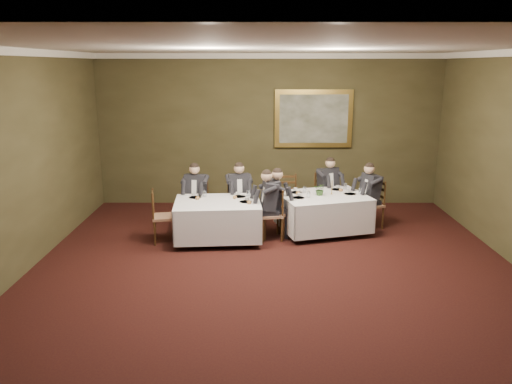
{
  "coord_description": "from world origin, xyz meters",
  "views": [
    {
      "loc": [
        -0.29,
        -6.65,
        3.25
      ],
      "look_at": [
        -0.3,
        1.55,
        1.15
      ],
      "focal_mm": 35.0,
      "sensor_mm": 36.0,
      "label": 1
    }
  ],
  "objects_px": {
    "diner_sec_endright": "(271,213)",
    "painting": "(313,119)",
    "table_second": "(218,218)",
    "centerpiece": "(320,189)",
    "chair_main_backleft": "(288,208)",
    "table_main": "(323,210)",
    "diner_main_endright": "(371,204)",
    "diner_sec_backleft": "(197,203)",
    "chair_main_endright": "(371,214)",
    "chair_sec_backleft": "(197,214)",
    "chair_main_backright": "(326,205)",
    "diner_main_endleft": "(273,211)",
    "candlestick": "(332,187)",
    "chair_sec_backright": "(239,213)",
    "chair_sec_endright": "(271,225)",
    "chair_main_endleft": "(272,223)",
    "chair_sec_endleft": "(164,227)",
    "diner_main_backright": "(327,195)",
    "diner_sec_backright": "(239,202)"
  },
  "relations": [
    {
      "from": "candlestick",
      "to": "painting",
      "type": "height_order",
      "value": "painting"
    },
    {
      "from": "diner_sec_backright",
      "to": "diner_sec_endright",
      "type": "xyz_separation_m",
      "value": [
        0.63,
        -0.77,
        0.0
      ]
    },
    {
      "from": "diner_sec_backright",
      "to": "centerpiece",
      "type": "relative_size",
      "value": 5.14
    },
    {
      "from": "diner_main_backright",
      "to": "diner_main_endright",
      "type": "bearing_deg",
      "value": 114.51
    },
    {
      "from": "centerpiece",
      "to": "chair_main_backleft",
      "type": "bearing_deg",
      "value": 129.15
    },
    {
      "from": "table_second",
      "to": "chair_sec_backright",
      "type": "xyz_separation_m",
      "value": [
        0.37,
        0.85,
        -0.17
      ]
    },
    {
      "from": "chair_sec_endleft",
      "to": "centerpiece",
      "type": "xyz_separation_m",
      "value": [
        2.99,
        0.54,
        0.61
      ]
    },
    {
      "from": "chair_main_endright",
      "to": "chair_sec_backleft",
      "type": "xyz_separation_m",
      "value": [
        -3.55,
        0.03,
        0.0
      ]
    },
    {
      "from": "diner_sec_backleft",
      "to": "diner_sec_endright",
      "type": "distance_m",
      "value": 1.65
    },
    {
      "from": "chair_sec_endright",
      "to": "painting",
      "type": "distance_m",
      "value": 3.24
    },
    {
      "from": "chair_main_endleft",
      "to": "candlestick",
      "type": "height_order",
      "value": "candlestick"
    },
    {
      "from": "chair_main_backleft",
      "to": "chair_sec_backright",
      "type": "height_order",
      "value": "same"
    },
    {
      "from": "table_main",
      "to": "chair_sec_endleft",
      "type": "xyz_separation_m",
      "value": [
        -3.06,
        -0.55,
        -0.17
      ]
    },
    {
      "from": "diner_sec_endright",
      "to": "candlestick",
      "type": "bearing_deg",
      "value": -78.3
    },
    {
      "from": "diner_sec_endright",
      "to": "chair_main_backleft",
      "type": "bearing_deg",
      "value": -29.07
    },
    {
      "from": "chair_main_backright",
      "to": "chair_sec_endright",
      "type": "bearing_deg",
      "value": 21.1
    },
    {
      "from": "chair_main_backright",
      "to": "diner_main_endleft",
      "type": "height_order",
      "value": "diner_main_endleft"
    },
    {
      "from": "diner_sec_endright",
      "to": "painting",
      "type": "relative_size",
      "value": 0.75
    },
    {
      "from": "chair_sec_endright",
      "to": "painting",
      "type": "bearing_deg",
      "value": -32.03
    },
    {
      "from": "table_main",
      "to": "candlestick",
      "type": "bearing_deg",
      "value": 23.33
    },
    {
      "from": "chair_main_endright",
      "to": "chair_sec_backright",
      "type": "relative_size",
      "value": 1.0
    },
    {
      "from": "chair_sec_endright",
      "to": "diner_main_endleft",
      "type": "bearing_deg",
      "value": -25.03
    },
    {
      "from": "diner_main_endright",
      "to": "chair_sec_backleft",
      "type": "relative_size",
      "value": 1.35
    },
    {
      "from": "chair_main_backleft",
      "to": "chair_sec_endleft",
      "type": "height_order",
      "value": "same"
    },
    {
      "from": "table_main",
      "to": "diner_main_endright",
      "type": "height_order",
      "value": "diner_main_endright"
    },
    {
      "from": "table_second",
      "to": "chair_main_backright",
      "type": "bearing_deg",
      "value": 32.28
    },
    {
      "from": "diner_main_backright",
      "to": "chair_main_endright",
      "type": "relative_size",
      "value": 1.35
    },
    {
      "from": "chair_sec_backleft",
      "to": "diner_sec_endright",
      "type": "relative_size",
      "value": 0.74
    },
    {
      "from": "candlestick",
      "to": "painting",
      "type": "xyz_separation_m",
      "value": [
        -0.17,
        2.04,
        1.12
      ]
    },
    {
      "from": "table_second",
      "to": "chair_sec_endleft",
      "type": "bearing_deg",
      "value": -175.66
    },
    {
      "from": "table_main",
      "to": "diner_main_endright",
      "type": "xyz_separation_m",
      "value": [
        1.0,
        0.28,
        0.06
      ]
    },
    {
      "from": "chair_main_backleft",
      "to": "painting",
      "type": "xyz_separation_m",
      "value": [
        0.66,
        1.41,
        1.75
      ]
    },
    {
      "from": "table_second",
      "to": "candlestick",
      "type": "height_order",
      "value": "candlestick"
    },
    {
      "from": "chair_main_endleft",
      "to": "diner_sec_backleft",
      "type": "relative_size",
      "value": 0.74
    },
    {
      "from": "table_second",
      "to": "chair_main_endleft",
      "type": "bearing_deg",
      "value": 10.7
    },
    {
      "from": "diner_sec_backright",
      "to": "diner_main_backright",
      "type": "bearing_deg",
      "value": -173.87
    },
    {
      "from": "table_second",
      "to": "centerpiece",
      "type": "height_order",
      "value": "centerpiece"
    },
    {
      "from": "chair_main_endleft",
      "to": "centerpiece",
      "type": "bearing_deg",
      "value": 98.85
    },
    {
      "from": "chair_main_backright",
      "to": "chair_main_endleft",
      "type": "relative_size",
      "value": 1.0
    },
    {
      "from": "chair_sec_endleft",
      "to": "chair_sec_backright",
      "type": "bearing_deg",
      "value": 113.39
    },
    {
      "from": "table_second",
      "to": "diner_main_endleft",
      "type": "height_order",
      "value": "diner_main_endleft"
    },
    {
      "from": "diner_main_endleft",
      "to": "diner_sec_endright",
      "type": "distance_m",
      "value": 0.13
    },
    {
      "from": "chair_main_backright",
      "to": "chair_sec_backright",
      "type": "xyz_separation_m",
      "value": [
        -1.88,
        -0.57,
        0.0
      ]
    },
    {
      "from": "chair_main_backright",
      "to": "diner_main_backright",
      "type": "height_order",
      "value": "diner_main_backright"
    },
    {
      "from": "diner_main_endleft",
      "to": "diner_sec_backleft",
      "type": "height_order",
      "value": "same"
    },
    {
      "from": "table_main",
      "to": "diner_main_backright",
      "type": "bearing_deg",
      "value": 77.7
    },
    {
      "from": "diner_sec_backleft",
      "to": "painting",
      "type": "bearing_deg",
      "value": -135.85
    },
    {
      "from": "table_main",
      "to": "chair_main_endleft",
      "type": "bearing_deg",
      "value": -164.5
    },
    {
      "from": "diner_main_endleft",
      "to": "chair_main_backleft",
      "type": "bearing_deg",
      "value": 153.86
    },
    {
      "from": "centerpiece",
      "to": "diner_sec_endright",
      "type": "bearing_deg",
      "value": -158.51
    }
  ]
}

